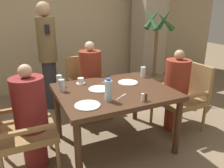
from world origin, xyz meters
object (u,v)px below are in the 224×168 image
(plate_main_right, at_px, (99,89))
(glass_tall_near, at_px, (59,81))
(plate_dessert_center, at_px, (128,82))
(teacup_with_saucer, at_px, (81,81))
(diner_in_far_chair, at_px, (91,80))
(chair_far_side, at_px, (88,84))
(potted_palm, at_px, (154,72))
(diner_in_left_chair, at_px, (31,117))
(plate_main_left, at_px, (87,105))
(standing_host, at_px, (48,54))
(glass_tall_mid, at_px, (62,85))
(chair_right_side, at_px, (184,94))
(chair_left_side, at_px, (17,127))
(water_bottle, at_px, (108,90))
(glass_tall_far, at_px, (143,72))
(diner_in_right_chair, at_px, (176,90))

(plate_main_right, bearing_deg, glass_tall_near, 141.92)
(plate_dessert_center, distance_m, teacup_with_saucer, 0.58)
(diner_in_far_chair, xyz_separation_m, teacup_with_saucer, (-0.28, -0.43, 0.16))
(chair_far_side, bearing_deg, potted_palm, 9.94)
(diner_in_left_chair, xyz_separation_m, plate_main_left, (0.49, -0.30, 0.16))
(standing_host, height_order, glass_tall_mid, standing_host)
(chair_far_side, height_order, plate_dessert_center, chair_far_side)
(chair_right_side, height_order, plate_main_right, chair_right_side)
(plate_main_left, bearing_deg, teacup_with_saucer, 78.15)
(chair_far_side, bearing_deg, teacup_with_saucer, -115.69)
(chair_left_side, distance_m, chair_right_side, 2.11)
(chair_left_side, relative_size, water_bottle, 3.86)
(diner_in_far_chair, bearing_deg, teacup_with_saucer, -122.66)
(plate_main_right, xyz_separation_m, glass_tall_mid, (-0.39, 0.12, 0.06))
(chair_left_side, xyz_separation_m, potted_palm, (2.47, 1.19, -0.04))
(glass_tall_mid, relative_size, glass_tall_far, 1.00)
(diner_in_right_chair, height_order, glass_tall_mid, diner_in_right_chair)
(diner_in_left_chair, height_order, standing_host, standing_host)
(plate_main_left, height_order, glass_tall_far, glass_tall_far)
(standing_host, relative_size, plate_dessert_center, 6.92)
(chair_right_side, bearing_deg, teacup_with_saucer, 164.91)
(plate_main_left, relative_size, glass_tall_far, 1.80)
(chair_right_side, bearing_deg, chair_left_side, 180.00)
(chair_right_side, bearing_deg, chair_far_side, 138.31)
(teacup_with_saucer, height_order, glass_tall_far, glass_tall_far)
(teacup_with_saucer, relative_size, water_bottle, 0.48)
(diner_in_right_chair, xyz_separation_m, teacup_with_saucer, (-1.19, 0.36, 0.18))
(water_bottle, bearing_deg, plate_main_left, -172.47)
(chair_far_side, bearing_deg, plate_dessert_center, -72.16)
(chair_far_side, height_order, water_bottle, water_bottle)
(diner_in_left_chair, xyz_separation_m, glass_tall_mid, (0.36, 0.19, 0.22))
(chair_far_side, distance_m, plate_main_right, 0.91)
(chair_right_side, bearing_deg, plate_main_left, -168.64)
(chair_far_side, height_order, plate_main_left, chair_far_side)
(glass_tall_near, bearing_deg, chair_right_side, -13.17)
(standing_host, distance_m, glass_tall_near, 1.06)
(plate_main_right, distance_m, teacup_with_saucer, 0.32)
(chair_left_side, bearing_deg, teacup_with_saucer, 24.87)
(diner_in_right_chair, distance_m, teacup_with_saucer, 1.26)
(standing_host, bearing_deg, glass_tall_near, -92.78)
(diner_in_right_chair, distance_m, plate_main_left, 1.37)
(diner_in_right_chair, distance_m, potted_palm, 1.29)
(diner_in_right_chair, height_order, water_bottle, diner_in_right_chair)
(chair_right_side, relative_size, water_bottle, 3.86)
(diner_in_right_chair, bearing_deg, chair_left_side, 180.00)
(standing_host, bearing_deg, plate_dessert_center, -60.08)
(potted_palm, relative_size, plate_main_left, 6.73)
(chair_right_side, xyz_separation_m, plate_main_right, (-1.20, 0.07, 0.23))
(standing_host, xyz_separation_m, glass_tall_near, (-0.05, -1.05, -0.12))
(standing_host, bearing_deg, glass_tall_far, -47.56)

